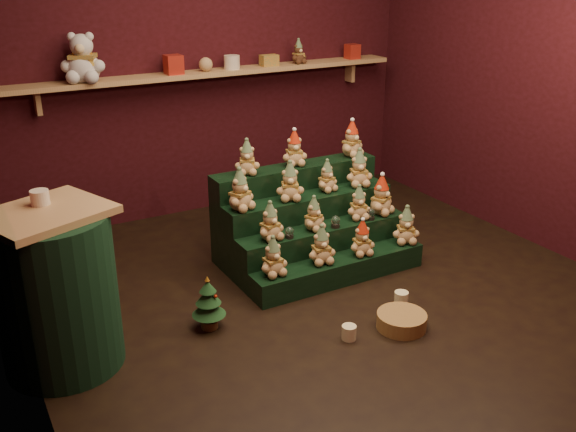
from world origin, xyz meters
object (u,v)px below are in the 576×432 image
riser_tier_front (339,270)px  brown_bear (298,52)px  snow_globe_b (336,222)px  white_bear (82,51)px  snow_globe_c (371,214)px  side_table (56,291)px  mug_right (401,298)px  mug_left (349,332)px  snow_globe_a (289,232)px  mini_christmas_tree (208,303)px  wicker_basket (402,321)px

riser_tier_front → brown_bear: (0.66, 1.75, 1.34)m
snow_globe_b → white_bear: 2.40m
snow_globe_c → side_table: bearing=-174.3°
snow_globe_c → side_table: size_ratio=0.09×
mug_right → mug_left: bearing=-162.2°
snow_globe_c → mug_right: (-0.21, -0.67, -0.36)m
snow_globe_b → mug_left: bearing=-117.7°
snow_globe_a → side_table: side_table is taller
mug_right → white_bear: bearing=123.3°
side_table → mini_christmas_tree: size_ratio=2.60×
snow_globe_a → side_table: bearing=-171.9°
side_table → mug_left: 1.77m
riser_tier_front → side_table: side_table is taller
mug_right → wicker_basket: (-0.19, -0.24, 0.00)m
side_table → mug_left: side_table is taller
mug_left → white_bear: (-0.92, 2.44, 1.52)m
mug_right → brown_bear: size_ratio=0.44×
snow_globe_a → mug_left: 0.92m
snow_globe_a → white_bear: bearing=121.4°
snow_globe_b → mini_christmas_tree: bearing=-165.8°
snow_globe_a → riser_tier_front: bearing=-25.5°
mini_christmas_tree → snow_globe_c: bearing=11.2°
snow_globe_a → mini_christmas_tree: size_ratio=0.23×
snow_globe_b → mug_right: size_ratio=0.95×
mug_right → snow_globe_c: bearing=72.6°
side_table → mug_right: size_ratio=10.04×
mug_right → wicker_basket: wicker_basket is taller
riser_tier_front → side_table: 2.03m
snow_globe_a → side_table: 1.67m
side_table → mini_christmas_tree: (0.89, -0.06, -0.30)m
snow_globe_c → brown_bear: bearing=80.2°
side_table → riser_tier_front: bearing=-19.2°
snow_globe_b → wicker_basket: (-0.07, -0.91, -0.36)m
riser_tier_front → white_bear: size_ratio=2.89×
side_table → mini_christmas_tree: bearing=-25.1°
snow_globe_c → mini_christmas_tree: snow_globe_c is taller
snow_globe_c → side_table: side_table is taller
snow_globe_b → brown_bear: size_ratio=0.42×
riser_tier_front → wicker_basket: (-0.01, -0.75, -0.04)m
snow_globe_c → mug_left: snow_globe_c is taller
mug_right → white_bear: (-1.48, 2.26, 1.51)m
white_bear → brown_bear: white_bear is taller
side_table → snow_globe_a: bearing=-13.3°
riser_tier_front → mug_right: 0.54m
mug_left → brown_bear: (1.05, 2.44, 1.38)m
snow_globe_b → mug_left: (-0.45, -0.85, -0.36)m
snow_globe_c → wicker_basket: 1.05m
riser_tier_front → side_table: (-1.99, -0.08, 0.39)m
mug_left → brown_bear: 2.99m
side_table → white_bear: 2.23m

